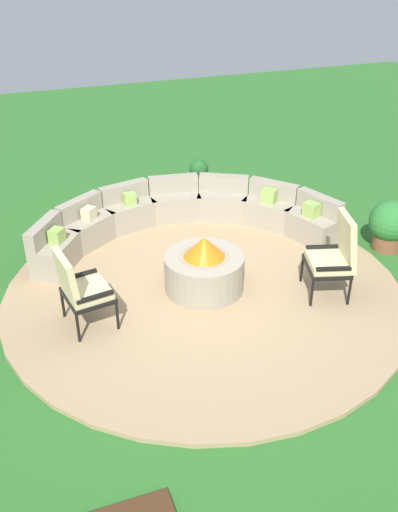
% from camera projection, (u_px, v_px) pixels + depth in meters
% --- Properties ---
extents(ground_plane, '(24.00, 24.00, 0.00)m').
position_uv_depth(ground_plane, '(204.00, 291.00, 7.61)').
color(ground_plane, '#2D6B28').
extents(patio_circle, '(5.35, 5.35, 0.06)m').
position_uv_depth(patio_circle, '(204.00, 290.00, 7.59)').
color(patio_circle, tan).
rests_on(patio_circle, ground_plane).
extents(fire_pit, '(1.06, 1.06, 0.78)m').
position_uv_depth(fire_pit, '(204.00, 269.00, 7.42)').
color(fire_pit, '#9E937F').
rests_on(fire_pit, patio_circle).
extents(curved_stone_bench, '(4.59, 2.17, 0.71)m').
position_uv_depth(curved_stone_bench, '(181.00, 217.00, 8.82)').
color(curved_stone_bench, '#9E937F').
rests_on(curved_stone_bench, patio_circle).
extents(lounge_chair_front_left, '(0.64, 0.69, 1.02)m').
position_uv_depth(lounge_chair_front_left, '(80.00, 287.00, 6.61)').
color(lounge_chair_front_left, black).
rests_on(lounge_chair_front_left, patio_circle).
extents(lounge_chair_front_right, '(0.71, 0.74, 1.14)m').
position_uv_depth(lounge_chair_front_right, '(335.00, 255.00, 7.20)').
color(lounge_chair_front_right, black).
rests_on(lounge_chair_front_right, patio_circle).
extents(potted_plant_0, '(0.35, 0.35, 0.64)m').
position_uv_depth(potted_plant_0, '(199.00, 173.00, 10.30)').
color(potted_plant_0, '#605B56').
rests_on(potted_plant_0, ground_plane).
extents(potted_plant_1, '(0.64, 0.64, 0.79)m').
position_uv_depth(potted_plant_1, '(390.00, 224.00, 8.43)').
color(potted_plant_1, brown).
rests_on(potted_plant_1, ground_plane).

